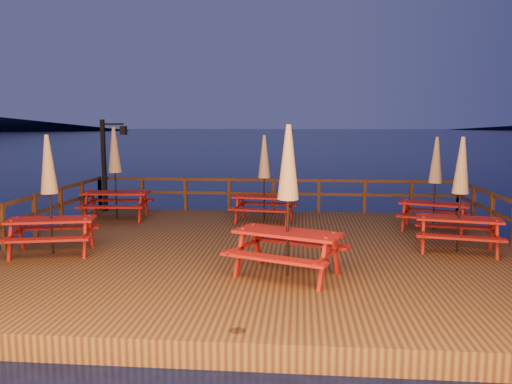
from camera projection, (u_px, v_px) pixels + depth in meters
The scene contains 11 objects.
ground at pixel (262, 266), 11.60m from camera, with size 500.00×500.00×0.00m, color black.
deck at pixel (262, 257), 11.57m from camera, with size 12.00×10.00×0.40m, color #402214.
deck_piles at pixel (262, 278), 11.64m from camera, with size 11.44×9.44×1.40m.
railing at pixel (267, 204), 13.19m from camera, with size 11.80×9.75×1.10m.
lamp_post at pixel (108, 157), 16.26m from camera, with size 0.85×0.18×3.00m.
picnic_table_0 at pixel (50, 193), 10.93m from camera, with size 2.14×1.89×2.64m.
picnic_table_1 at pixel (435, 182), 13.35m from camera, with size 2.15×1.96×2.52m.
picnic_table_2 at pixel (264, 177), 14.52m from camera, with size 1.98×1.71×2.54m.
picnic_table_3 at pixel (115, 172), 14.90m from camera, with size 2.05×1.73×2.77m.
picnic_table_4 at pixel (288, 199), 9.32m from camera, with size 2.47×2.27×2.87m.
picnic_table_5 at pixel (460, 193), 11.13m from camera, with size 2.07×1.82×2.59m.
Camera 1 is at (0.85, -11.22, 3.30)m, focal length 35.00 mm.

